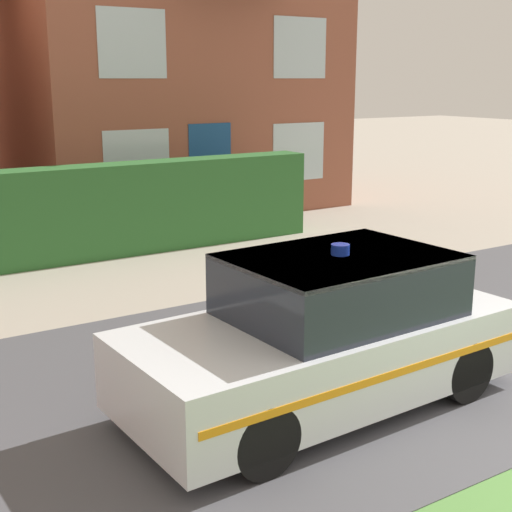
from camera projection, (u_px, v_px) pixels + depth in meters
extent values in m
cube|color=#4C4C51|center=(359.00, 351.00, 8.08)|extent=(28.00, 5.15, 0.01)
cube|color=#2D662D|center=(81.00, 213.00, 12.05)|extent=(8.86, 0.66, 1.59)
cylinder|color=black|center=(174.00, 377.00, 6.62)|extent=(0.61, 0.22, 0.60)
cylinder|color=black|center=(263.00, 440.00, 5.48)|extent=(0.61, 0.22, 0.60)
cylinder|color=black|center=(361.00, 328.00, 7.93)|extent=(0.61, 0.22, 0.60)
cylinder|color=black|center=(465.00, 370.00, 6.78)|extent=(0.61, 0.22, 0.60)
cube|color=silver|center=(321.00, 353.00, 6.65)|extent=(3.86, 1.78, 0.69)
cube|color=#232833|center=(339.00, 285.00, 6.61)|extent=(2.06, 1.55, 0.57)
cube|color=silver|center=(340.00, 257.00, 6.54)|extent=(2.06, 1.55, 0.04)
cube|color=orange|center=(270.00, 324.00, 7.29)|extent=(3.61, 0.15, 0.07)
cube|color=orange|center=(384.00, 377.00, 5.98)|extent=(3.61, 0.15, 0.07)
cylinder|color=#1933A5|center=(340.00, 249.00, 6.53)|extent=(0.17, 0.17, 0.10)
cube|color=#93513D|center=(167.00, 101.00, 17.09)|extent=(7.18, 5.35, 4.95)
cube|color=navy|center=(211.00, 174.00, 15.08)|extent=(1.00, 0.02, 2.10)
cube|color=silver|center=(137.00, 163.00, 14.13)|extent=(1.40, 0.02, 1.30)
cube|color=silver|center=(299.00, 152.00, 16.19)|extent=(1.40, 0.02, 1.30)
cube|color=silver|center=(132.00, 43.00, 13.58)|extent=(1.40, 0.02, 1.30)
cube|color=silver|center=(300.00, 48.00, 15.64)|extent=(1.40, 0.02, 1.30)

